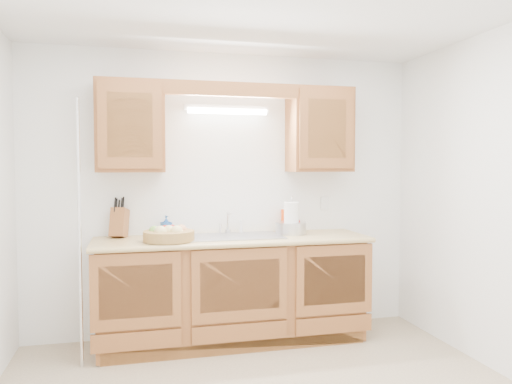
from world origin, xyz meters
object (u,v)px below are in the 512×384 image
object	(u,v)px
paper_towel	(291,218)
apple_bowl	(291,227)
knife_block	(119,222)
fruit_basket	(169,234)

from	to	relation	value
paper_towel	apple_bowl	xyz separation A→B (m)	(0.00, 0.02, -0.08)
knife_block	paper_towel	world-z (taller)	knife_block
fruit_basket	knife_block	size ratio (longest dim) A/B	1.23
fruit_basket	knife_block	xyz separation A→B (m)	(-0.39, 0.33, 0.07)
knife_block	paper_towel	size ratio (longest dim) A/B	1.05
paper_towel	apple_bowl	distance (m)	0.08
apple_bowl	fruit_basket	bearing A→B (deg)	-170.52
fruit_basket	knife_block	world-z (taller)	knife_block
paper_towel	apple_bowl	world-z (taller)	paper_towel
paper_towel	apple_bowl	bearing A→B (deg)	84.99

